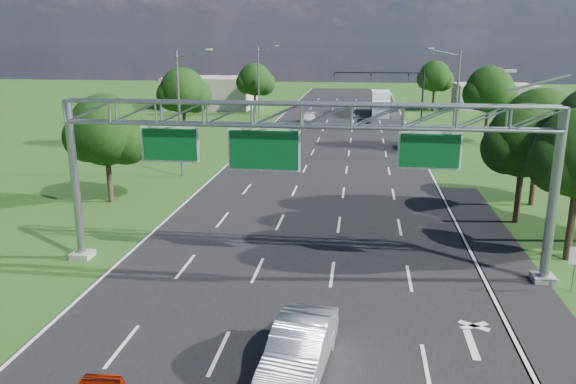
% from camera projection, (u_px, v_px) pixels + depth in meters
% --- Properties ---
extents(ground, '(220.00, 220.00, 0.00)m').
position_uv_depth(ground, '(322.00, 181.00, 44.56)').
color(ground, '#204D17').
rests_on(ground, ground).
extents(road, '(18.00, 180.00, 0.02)m').
position_uv_depth(road, '(322.00, 181.00, 44.56)').
color(road, black).
rests_on(road, ground).
extents(road_flare, '(3.00, 30.00, 0.02)m').
position_uv_depth(road_flare, '(503.00, 263.00, 27.96)').
color(road_flare, black).
rests_on(road_flare, ground).
extents(sign_gantry, '(23.50, 1.00, 9.56)m').
position_uv_depth(sign_gantry, '(303.00, 128.00, 25.50)').
color(sign_gantry, gray).
rests_on(sign_gantry, ground).
extents(regulatory_sign, '(0.60, 0.08, 2.10)m').
position_uv_depth(regulatory_sign, '(576.00, 260.00, 24.40)').
color(regulatory_sign, gray).
rests_on(regulatory_sign, ground).
extents(traffic_signal, '(12.21, 0.24, 7.00)m').
position_uv_depth(traffic_signal, '(397.00, 83.00, 75.78)').
color(traffic_signal, black).
rests_on(traffic_signal, ground).
extents(streetlight_l_near, '(2.97, 0.22, 10.16)m').
position_uv_depth(streetlight_l_near, '(181.00, 108.00, 44.54)').
color(streetlight_l_near, gray).
rests_on(streetlight_l_near, ground).
extents(streetlight_l_far, '(2.97, 0.22, 10.16)m').
position_uv_depth(streetlight_l_far, '(260.00, 79.00, 78.04)').
color(streetlight_l_far, gray).
rests_on(streetlight_l_far, ground).
extents(streetlight_r_mid, '(2.97, 0.22, 10.16)m').
position_uv_depth(streetlight_r_mid, '(455.00, 99.00, 51.26)').
color(streetlight_r_mid, gray).
rests_on(streetlight_r_mid, ground).
extents(tree_verge_la, '(5.76, 4.80, 7.40)m').
position_uv_depth(tree_verge_la, '(107.00, 133.00, 37.46)').
color(tree_verge_la, '#2D2116').
rests_on(tree_verge_la, ground).
extents(tree_verge_lb, '(5.76, 4.80, 8.06)m').
position_uv_depth(tree_verge_lb, '(184.00, 93.00, 59.56)').
color(tree_verge_lb, '#2D2116').
rests_on(tree_verge_lb, ground).
extents(tree_verge_lc, '(5.76, 4.80, 7.62)m').
position_uv_depth(tree_verge_lc, '(255.00, 81.00, 83.22)').
color(tree_verge_lc, '#2D2116').
rests_on(tree_verge_lc, ground).
extents(tree_verge_rd, '(5.76, 4.80, 8.28)m').
position_uv_depth(tree_verge_rd, '(490.00, 92.00, 58.33)').
color(tree_verge_rd, '#2D2116').
rests_on(tree_verge_rd, ground).
extents(tree_verge_re, '(5.76, 4.80, 7.84)m').
position_uv_depth(tree_verge_re, '(435.00, 78.00, 87.42)').
color(tree_verge_re, '#2D2116').
rests_on(tree_verge_re, ground).
extents(building_left, '(14.00, 10.00, 5.00)m').
position_uv_depth(building_left, '(211.00, 92.00, 92.64)').
color(building_left, '#AFA692').
rests_on(building_left, ground).
extents(building_right, '(12.00, 9.00, 4.00)m').
position_uv_depth(building_right, '(494.00, 97.00, 90.79)').
color(building_right, '#AFA692').
rests_on(building_right, ground).
extents(silver_sedan, '(2.40, 5.33, 1.70)m').
position_uv_depth(silver_sedan, '(299.00, 348.00, 18.65)').
color(silver_sedan, silver).
rests_on(silver_sedan, ground).
extents(car_queue_a, '(1.99, 4.18, 1.18)m').
position_uv_depth(car_queue_a, '(308.00, 118.00, 76.55)').
color(car_queue_a, silver).
rests_on(car_queue_a, ground).
extents(car_queue_b, '(2.05, 3.93, 1.06)m').
position_uv_depth(car_queue_b, '(363.00, 123.00, 72.52)').
color(car_queue_b, black).
rests_on(car_queue_b, ground).
extents(car_queue_c, '(1.73, 4.14, 1.40)m').
position_uv_depth(car_queue_c, '(289.00, 129.00, 65.86)').
color(car_queue_c, black).
rests_on(car_queue_c, ground).
extents(car_queue_d, '(2.02, 4.46, 1.42)m').
position_uv_depth(car_queue_d, '(411.00, 143.00, 56.67)').
color(car_queue_d, white).
rests_on(car_queue_d, ground).
extents(box_truck, '(2.77, 9.07, 3.42)m').
position_uv_depth(box_truck, '(380.00, 104.00, 84.04)').
color(box_truck, white).
rests_on(box_truck, ground).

